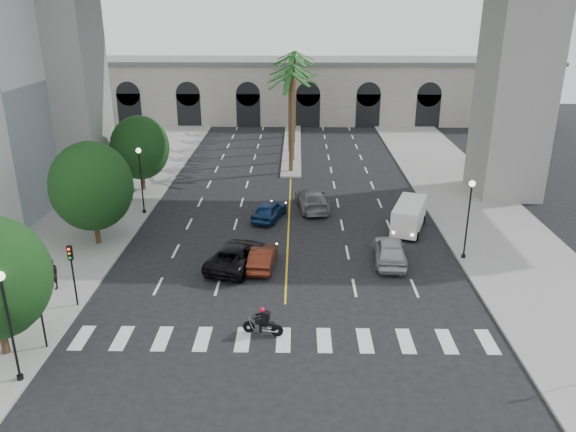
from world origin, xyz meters
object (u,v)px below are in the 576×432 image
(lamp_post_right, at_px, (469,213))
(pedestrian_b, at_px, (52,274))
(car_b, at_px, (263,257))
(cargo_van, at_px, (409,215))
(traffic_signal_near, at_px, (39,303))
(car_d, at_px, (312,199))
(lamp_post_left_near, at_px, (8,318))
(car_e, at_px, (269,210))
(motorcycle_rider, at_px, (264,322))
(car_c, at_px, (237,255))
(lamp_post_left_far, at_px, (141,175))
(traffic_signal_far, at_px, (72,266))
(car_a, at_px, (390,250))

(lamp_post_right, relative_size, pedestrian_b, 2.86)
(car_b, height_order, cargo_van, cargo_van)
(traffic_signal_near, distance_m, car_d, 24.02)
(car_d, height_order, cargo_van, cargo_van)
(lamp_post_left_near, height_order, car_e, lamp_post_left_near)
(motorcycle_rider, height_order, car_b, motorcycle_rider)
(car_c, distance_m, car_d, 11.86)
(motorcycle_rider, relative_size, car_d, 0.37)
(car_b, relative_size, car_c, 0.75)
(car_b, distance_m, car_e, 8.44)
(car_c, relative_size, pedestrian_b, 2.93)
(traffic_signal_near, height_order, motorcycle_rider, traffic_signal_near)
(car_b, distance_m, car_c, 1.64)
(lamp_post_left_far, bearing_deg, car_b, -43.28)
(motorcycle_rider, bearing_deg, traffic_signal_near, -159.46)
(motorcycle_rider, relative_size, car_e, 0.47)
(motorcycle_rider, bearing_deg, lamp_post_left_near, -146.73)
(traffic_signal_far, relative_size, car_d, 0.66)
(traffic_signal_near, distance_m, cargo_van, 25.35)
(car_a, distance_m, cargo_van, 5.87)
(car_c, bearing_deg, traffic_signal_near, 65.71)
(lamp_post_left_far, relative_size, cargo_van, 1.02)
(motorcycle_rider, bearing_deg, car_c, 117.83)
(cargo_van, distance_m, pedestrian_b, 24.10)
(traffic_signal_near, xyz_separation_m, cargo_van, (20.03, 15.48, -1.34))
(traffic_signal_near, relative_size, car_e, 0.84)
(traffic_signal_near, bearing_deg, motorcycle_rider, 8.23)
(car_e, xyz_separation_m, cargo_van, (10.23, -2.14, 0.43))
(traffic_signal_near, height_order, car_d, traffic_signal_near)
(lamp_post_left_near, xyz_separation_m, traffic_signal_far, (0.10, 6.50, -0.71))
(lamp_post_left_far, xyz_separation_m, car_c, (8.26, -9.23, -2.46))
(lamp_post_left_near, xyz_separation_m, pedestrian_b, (-1.96, 8.33, -2.14))
(lamp_post_left_far, bearing_deg, lamp_post_left_near, -90.00)
(car_a, bearing_deg, traffic_signal_near, 33.28)
(car_b, bearing_deg, car_c, 1.88)
(car_e, bearing_deg, pedestrian_b, 61.80)
(car_d, distance_m, pedestrian_b, 20.80)
(motorcycle_rider, height_order, car_a, car_a)
(car_d, xyz_separation_m, cargo_van, (6.90, -4.56, 0.37))
(car_b, height_order, car_d, car_d)
(car_e, bearing_deg, car_b, 106.97)
(traffic_signal_far, xyz_separation_m, car_b, (9.80, 5.18, -1.83))
(pedestrian_b, bearing_deg, traffic_signal_far, -11.41)
(car_d, bearing_deg, traffic_signal_near, 49.42)
(lamp_post_right, distance_m, car_e, 14.94)
(car_e, bearing_deg, car_c, 95.86)
(lamp_post_right, relative_size, traffic_signal_near, 1.47)
(traffic_signal_near, relative_size, pedestrian_b, 1.95)
(motorcycle_rider, height_order, car_d, car_d)
(traffic_signal_near, relative_size, car_b, 0.88)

